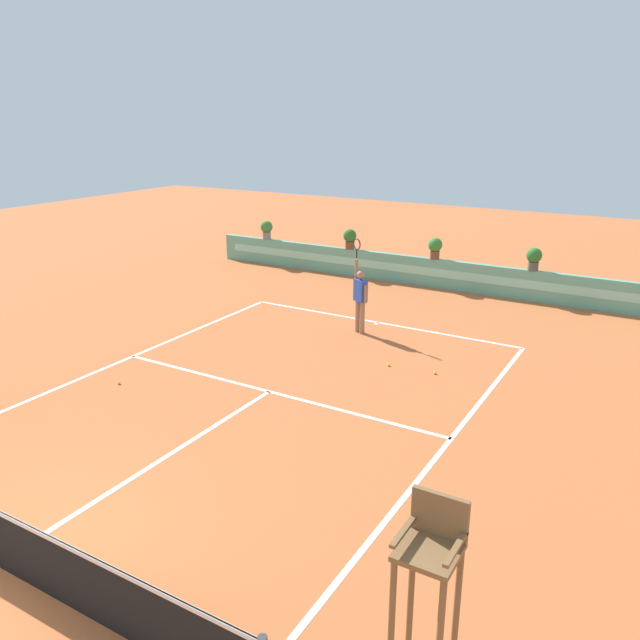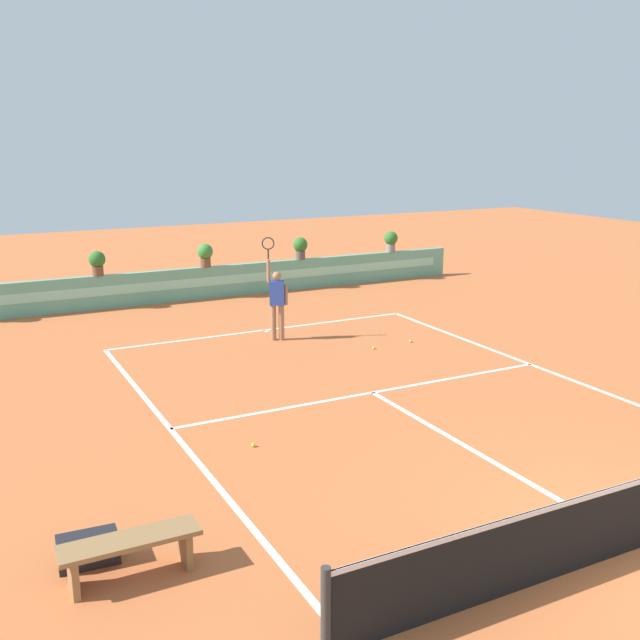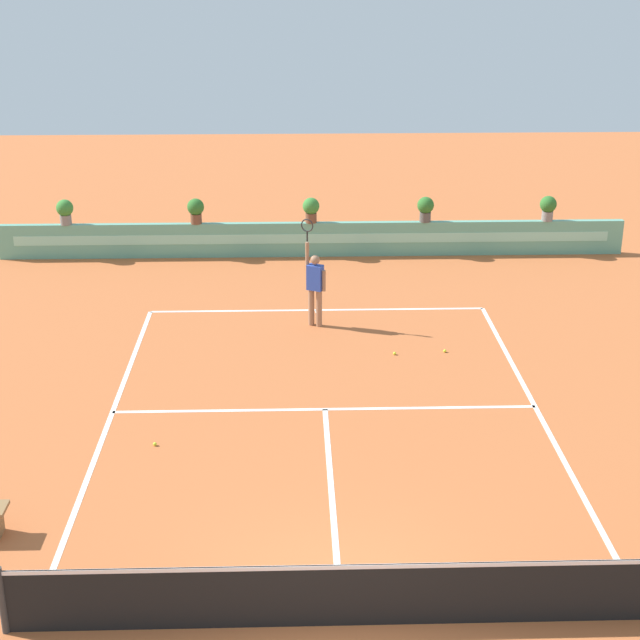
% 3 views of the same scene
% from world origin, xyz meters
% --- Properties ---
extents(ground_plane, '(60.00, 60.00, 0.00)m').
position_xyz_m(ground_plane, '(0.00, 6.00, 0.00)').
color(ground_plane, '#BC6033').
extents(court_lines, '(8.32, 11.94, 0.01)m').
position_xyz_m(court_lines, '(0.00, 6.72, 0.00)').
color(court_lines, white).
rests_on(court_lines, ground).
extents(back_wall_barrier, '(18.00, 0.21, 1.00)m').
position_xyz_m(back_wall_barrier, '(0.00, 16.39, 0.50)').
color(back_wall_barrier, '#60A88E').
rests_on(back_wall_barrier, ground).
extents(umpire_chair, '(0.60, 0.60, 2.14)m').
position_xyz_m(umpire_chair, '(5.59, 1.26, 1.34)').
color(umpire_chair, brown).
rests_on(umpire_chair, ground).
extents(tennis_player, '(0.57, 0.36, 2.58)m').
position_xyz_m(tennis_player, '(-0.08, 10.87, 1.05)').
color(tennis_player, '#9E7051').
rests_on(tennis_player, ground).
extents(tennis_ball_near_baseline, '(0.07, 0.07, 0.07)m').
position_xyz_m(tennis_ball_near_baseline, '(2.75, 9.15, 0.03)').
color(tennis_ball_near_baseline, '#CCE033').
rests_on(tennis_ball_near_baseline, ground).
extents(tennis_ball_mid_court, '(0.07, 0.07, 0.07)m').
position_xyz_m(tennis_ball_mid_court, '(-3.12, 5.03, 0.03)').
color(tennis_ball_mid_court, '#CCE033').
rests_on(tennis_ball_mid_court, ground).
extents(tennis_ball_by_sideline, '(0.07, 0.07, 0.07)m').
position_xyz_m(tennis_ball_by_sideline, '(1.63, 9.04, 0.03)').
color(tennis_ball_by_sideline, '#CCE033').
rests_on(tennis_ball_by_sideline, ground).
extents(potted_plant_far_left, '(0.48, 0.48, 0.72)m').
position_xyz_m(potted_plant_far_left, '(-7.03, 16.39, 1.41)').
color(potted_plant_far_left, gray).
rests_on(potted_plant_far_left, back_wall_barrier).
extents(potted_plant_right, '(0.48, 0.48, 0.72)m').
position_xyz_m(potted_plant_right, '(3.23, 16.39, 1.41)').
color(potted_plant_right, '#514C47').
rests_on(potted_plant_right, back_wall_barrier).
extents(potted_plant_centre, '(0.48, 0.48, 0.72)m').
position_xyz_m(potted_plant_centre, '(-0.05, 16.39, 1.41)').
color(potted_plant_centre, brown).
rests_on(potted_plant_centre, back_wall_barrier).
extents(potted_plant_left, '(0.48, 0.48, 0.72)m').
position_xyz_m(potted_plant_left, '(-3.34, 16.39, 1.41)').
color(potted_plant_left, brown).
rests_on(potted_plant_left, back_wall_barrier).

